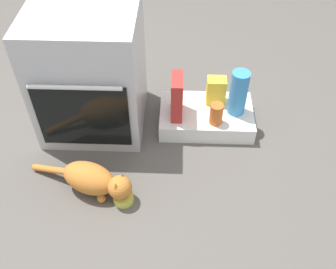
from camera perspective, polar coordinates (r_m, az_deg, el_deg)
ground at (r=2.33m, az=-11.53°, el=-5.18°), size 8.00×8.00×0.00m
oven at (r=2.37m, az=-11.52°, el=9.13°), size 0.62×0.63×0.78m
pantry_cabinet at (r=2.52m, az=5.64°, el=2.66°), size 0.60×0.37×0.12m
food_bowl at (r=2.14m, az=-6.63°, el=-9.23°), size 0.11×0.11×0.07m
cat at (r=2.15m, az=-10.88°, el=-6.60°), size 0.62×0.29×0.19m
snack_bag at (r=2.49m, az=7.11°, el=6.48°), size 0.12×0.09×0.18m
water_bottle at (r=2.40m, az=10.37°, el=6.09°), size 0.11×0.11×0.30m
cereal_box at (r=2.35m, az=1.34°, el=5.61°), size 0.07×0.18×0.28m
sauce_jar at (r=2.36m, az=7.16°, el=3.05°), size 0.08×0.08×0.14m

